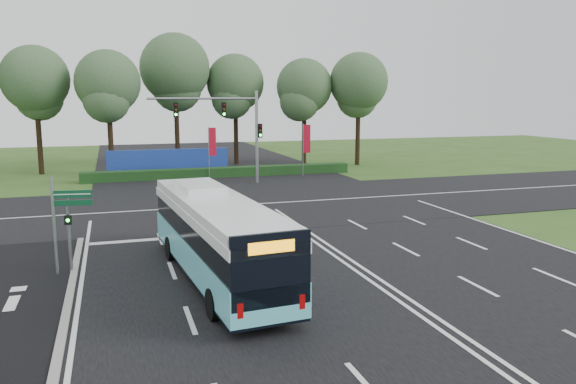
% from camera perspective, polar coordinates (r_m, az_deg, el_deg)
% --- Properties ---
extents(ground, '(120.00, 120.00, 0.00)m').
position_cam_1_polar(ground, '(23.35, 4.73, -6.57)').
color(ground, '#31531B').
rests_on(ground, ground).
extents(road_main, '(20.00, 120.00, 0.04)m').
position_cam_1_polar(road_main, '(23.35, 4.73, -6.53)').
color(road_main, black).
rests_on(road_main, ground).
extents(road_cross, '(120.00, 14.00, 0.05)m').
position_cam_1_polar(road_cross, '(34.45, -2.84, -1.23)').
color(road_cross, black).
rests_on(road_cross, ground).
extents(kerb_strip, '(0.25, 18.00, 0.12)m').
position_cam_1_polar(kerb_strip, '(18.93, -21.51, -10.96)').
color(kerb_strip, gray).
rests_on(kerb_strip, ground).
extents(city_bus, '(3.26, 11.31, 3.20)m').
position_cam_1_polar(city_bus, '(20.13, -7.29, -4.51)').
color(city_bus, '#5FCFDD').
rests_on(city_bus, ground).
extents(pedestrian_signal, '(0.25, 0.40, 3.01)m').
position_cam_1_polar(pedestrian_signal, '(22.28, -21.37, -3.64)').
color(pedestrian_signal, gray).
rests_on(pedestrian_signal, ground).
extents(street_sign, '(1.43, 0.29, 3.68)m').
position_cam_1_polar(street_sign, '(21.93, -21.90, -2.02)').
color(street_sign, gray).
rests_on(street_sign, ground).
extents(banner_flag_mid, '(0.62, 0.12, 4.21)m').
position_cam_1_polar(banner_flag_mid, '(45.30, -7.77, 4.79)').
color(banner_flag_mid, gray).
rests_on(banner_flag_mid, ground).
extents(banner_flag_right, '(0.62, 0.22, 4.35)m').
position_cam_1_polar(banner_flag_right, '(46.68, 1.83, 5.12)').
color(banner_flag_right, gray).
rests_on(banner_flag_right, ground).
extents(traffic_light_gantry, '(8.41, 0.28, 7.00)m').
position_cam_1_polar(traffic_light_gantry, '(42.20, -5.58, 7.07)').
color(traffic_light_gantry, gray).
rests_on(traffic_light_gantry, ground).
extents(hedge, '(22.00, 1.20, 0.80)m').
position_cam_1_polar(hedge, '(46.44, -6.78, 2.00)').
color(hedge, black).
rests_on(hedge, ground).
extents(blue_hoarding, '(10.00, 0.30, 2.20)m').
position_cam_1_polar(blue_hoarding, '(48.25, -12.03, 2.98)').
color(blue_hoarding, '#1C3997').
rests_on(blue_hoarding, ground).
extents(eucalyptus_row, '(40.72, 9.41, 12.31)m').
position_cam_1_polar(eucalyptus_row, '(52.08, -12.78, 11.31)').
color(eucalyptus_row, black).
rests_on(eucalyptus_row, ground).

